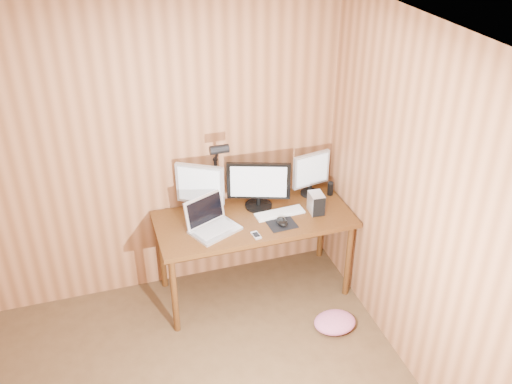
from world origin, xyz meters
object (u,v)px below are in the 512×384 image
monitor_left (200,188)px  mouse (282,222)px  monitor_center (259,185)px  hard_drive (316,203)px  desk_lamp (218,165)px  keyboard (280,213)px  monitor_right (311,173)px  phone (256,235)px  laptop (211,222)px  speaker (330,189)px  desk (252,225)px

monitor_left → mouse: size_ratio=3.62×
monitor_center → monitor_left: size_ratio=1.14×
hard_drive → desk_lamp: desk_lamp is taller
keyboard → hard_drive: hard_drive is taller
monitor_right → phone: (-0.64, -0.47, -0.20)m
laptop → speaker: size_ratio=3.74×
hard_drive → desk_lamp: bearing=161.7°
hard_drive → phone: hard_drive is taller
monitor_right → desk_lamp: bearing=167.8°
phone → desk: bearing=71.9°
monitor_right → hard_drive: bearing=-114.1°
monitor_center → hard_drive: size_ratio=2.94×
monitor_center → phone: monitor_center is taller
phone → speaker: 0.90m
desk → desk_lamp: desk_lamp is taller
monitor_center → keyboard: 0.29m
monitor_center → monitor_left: (-0.48, 0.05, 0.03)m
monitor_left → phone: size_ratio=4.02×
monitor_left → speaker: bearing=28.3°
monitor_right → desk_lamp: size_ratio=0.60×
speaker → hard_drive: bearing=-135.6°
monitor_center → phone: bearing=-91.1°
laptop → hard_drive: (0.89, -0.02, 0.02)m
hard_drive → phone: bearing=-158.8°
monitor_center → keyboard: bearing=-32.6°
mouse → desk_lamp: size_ratio=0.19×
mouse → phone: bearing=-163.4°
mouse → desk_lamp: (-0.42, 0.39, 0.38)m
mouse → speaker: 0.64m
hard_drive → monitor_center: bearing=155.9°
phone → laptop: bearing=139.3°
desk → desk_lamp: 0.60m
monitor_left → phone: monitor_left is taller
monitor_right → phone: bearing=-155.1°
keyboard → desk_lamp: bearing=148.5°
mouse → laptop: bearing=164.6°
laptop → keyboard: bearing=-21.3°
desk → monitor_right: (0.58, 0.14, 0.33)m
desk → keyboard: (0.22, -0.08, 0.13)m
mouse → monitor_right: bearing=40.1°
monitor_left → monitor_right: size_ratio=1.13×
monitor_left → speaker: monitor_left is taller
monitor_center → mouse: monitor_center is taller
hard_drive → speaker: 0.32m
desk → mouse: (0.18, -0.24, 0.15)m
monitor_center → monitor_right: size_ratio=1.28×
desk_lamp → mouse: bearing=-24.5°
keyboard → mouse: 0.16m
phone → mouse: bearing=13.2°
speaker → phone: bearing=-153.1°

